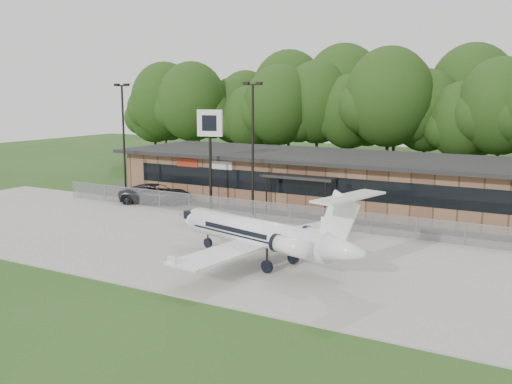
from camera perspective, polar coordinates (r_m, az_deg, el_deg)
The scene contains 11 objects.
ground at distance 28.54m, azimuth -8.15°, elevation -9.49°, with size 160.00×160.00×0.00m, color #274719.
apron at distance 34.90m, azimuth -0.10°, elevation -5.71°, with size 64.00×18.00×0.08m, color #9E9B93.
parking_lot at distance 44.98m, azimuth 7.13°, elevation -2.25°, with size 50.00×9.00×0.06m, color #383835.
terminal at distance 48.68m, azimuth 9.17°, elevation 1.19°, with size 41.00×11.65×4.30m.
fence at distance 40.78m, azimuth 4.75°, elevation -2.39°, with size 46.00×0.04×1.52m.
treeline at distance 65.42m, azimuth 14.87°, elevation 7.86°, with size 72.00×12.00×15.00m, color #1A3912, non-canonical shape.
light_pole_left at distance 51.30m, azimuth -13.10°, elevation 5.77°, with size 1.55×0.30×10.23m.
light_pole_mid at distance 43.62m, azimuth -0.32°, elevation 5.35°, with size 1.55×0.30×10.23m.
business_jet at distance 31.42m, azimuth 0.75°, elevation -4.37°, with size 13.89×12.49×4.70m.
suv at distance 49.78m, azimuth -9.97°, elevation -0.20°, with size 2.81×6.10×1.70m, color #333436.
pole_sign at distance 46.02m, azimuth -4.62°, elevation 5.84°, with size 2.13×0.66×8.12m.
Camera 1 is at (16.56, -21.26, 9.40)m, focal length 40.00 mm.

